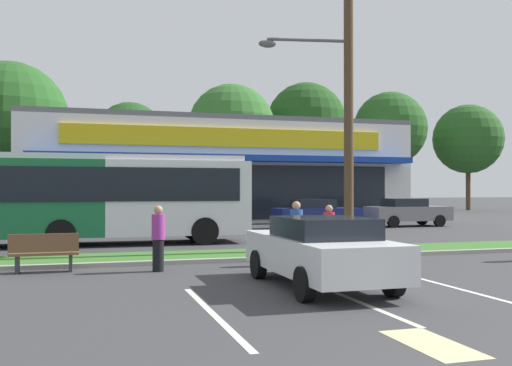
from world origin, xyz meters
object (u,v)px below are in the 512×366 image
at_px(city_bus, 88,196).
at_px(pedestrian_near_bench, 329,232).
at_px(bus_stop_bench, 44,252).
at_px(car_2, 139,215).
at_px(pedestrian_mid, 296,233).
at_px(pedestrian_by_pole, 158,238).
at_px(utility_pole, 344,95).
at_px(car_4, 320,250).
at_px(car_1, 316,213).
at_px(car_3, 407,212).

distance_m(city_bus, pedestrian_near_bench, 9.36).
bearing_deg(bus_stop_bench, car_2, -104.72).
bearing_deg(car_2, bus_stop_bench, -104.72).
bearing_deg(pedestrian_near_bench, pedestrian_mid, -124.75).
relative_size(pedestrian_by_pole, pedestrian_mid, 0.95).
distance_m(utility_pole, car_4, 7.81).
height_order(car_1, pedestrian_mid, pedestrian_mid).
bearing_deg(city_bus, pedestrian_near_bench, -44.79).
bearing_deg(pedestrian_mid, city_bus, -114.70).
bearing_deg(car_1, car_4, -112.17).
xyz_separation_m(utility_pole, car_4, (-3.22, -5.72, -4.23)).
distance_m(car_4, pedestrian_mid, 3.53).
xyz_separation_m(car_3, pedestrian_near_bench, (-10.20, -12.72, 0.00)).
bearing_deg(bus_stop_bench, car_3, -143.70).
relative_size(city_bus, pedestrian_near_bench, 7.45).
bearing_deg(pedestrian_mid, car_3, 169.18).
distance_m(city_bus, car_4, 11.74).
bearing_deg(city_bus, car_1, 29.17).
bearing_deg(pedestrian_by_pole, car_4, -119.11).
distance_m(city_bus, car_2, 6.64).
distance_m(city_bus, car_1, 13.03).
xyz_separation_m(car_2, pedestrian_near_bench, (4.15, -12.77, -0.00)).
height_order(utility_pole, city_bus, utility_pole).
height_order(city_bus, pedestrian_mid, city_bus).
xyz_separation_m(car_1, pedestrian_mid, (-6.15, -13.54, 0.08)).
bearing_deg(car_2, city_bus, -111.19).
xyz_separation_m(car_2, pedestrian_by_pole, (-0.78, -13.66, 0.02)).
bearing_deg(bus_stop_bench, car_1, -133.47).
bearing_deg(car_4, pedestrian_near_bench, -25.98).
distance_m(car_3, pedestrian_by_pole, 20.35).
xyz_separation_m(city_bus, car_4, (4.50, -10.79, -1.01)).
relative_size(car_2, car_3, 1.05).
bearing_deg(pedestrian_mid, pedestrian_by_pole, -57.50).
bearing_deg(pedestrian_by_pole, pedestrian_mid, -67.95).
height_order(city_bus, bus_stop_bench, city_bus).
bearing_deg(pedestrian_by_pole, city_bus, 31.14).
distance_m(car_4, pedestrian_by_pole, 4.37).
relative_size(car_2, car_4, 1.02).
xyz_separation_m(city_bus, car_1, (11.42, 6.19, -0.99)).
height_order(car_4, pedestrian_by_pole, pedestrian_by_pole).
bearing_deg(pedestrian_mid, car_4, 17.08).
distance_m(utility_pole, car_1, 12.58).
xyz_separation_m(utility_pole, bus_stop_bench, (-8.79, -1.91, -4.49)).
relative_size(bus_stop_bench, car_2, 0.34).
bearing_deg(car_3, city_bus, -160.01).
height_order(car_2, pedestrian_mid, pedestrian_mid).
height_order(bus_stop_bench, car_2, car_2).
distance_m(utility_pole, city_bus, 9.79).
bearing_deg(car_1, car_2, -179.59).
bearing_deg(car_3, pedestrian_mid, -130.46).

